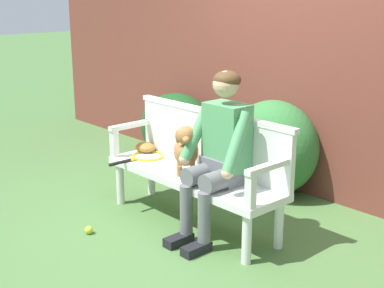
% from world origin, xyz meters
% --- Properties ---
extents(ground_plane, '(40.00, 40.00, 0.00)m').
position_xyz_m(ground_plane, '(0.00, 0.00, 0.00)').
color(ground_plane, '#4C753D').
extents(brick_garden_fence, '(8.00, 0.30, 2.63)m').
position_xyz_m(brick_garden_fence, '(0.00, 1.42, 1.32)').
color(brick_garden_fence, brown).
rests_on(brick_garden_fence, ground).
extents(hedge_bush_mid_left, '(0.90, 0.77, 0.90)m').
position_xyz_m(hedge_bush_mid_left, '(-0.02, 1.06, 0.45)').
color(hedge_bush_mid_left, '#337538').
rests_on(hedge_bush_mid_left, ground).
extents(hedge_bush_far_left, '(0.98, 0.70, 0.78)m').
position_xyz_m(hedge_bush_far_left, '(-1.39, 1.04, 0.39)').
color(hedge_bush_far_left, '#194C1E').
rests_on(hedge_bush_far_left, ground).
extents(garden_bench, '(1.70, 0.48, 0.44)m').
position_xyz_m(garden_bench, '(0.00, 0.00, 0.38)').
color(garden_bench, white).
rests_on(garden_bench, ground).
extents(bench_backrest, '(1.74, 0.06, 0.50)m').
position_xyz_m(bench_backrest, '(0.00, 0.21, 0.69)').
color(bench_backrest, white).
rests_on(bench_backrest, garden_bench).
extents(bench_armrest_left_end, '(0.06, 0.48, 0.28)m').
position_xyz_m(bench_armrest_left_end, '(-0.81, -0.09, 0.64)').
color(bench_armrest_left_end, white).
rests_on(bench_armrest_left_end, garden_bench).
extents(bench_armrest_right_end, '(0.06, 0.48, 0.28)m').
position_xyz_m(bench_armrest_right_end, '(0.81, -0.09, 0.64)').
color(bench_armrest_right_end, white).
rests_on(bench_armrest_right_end, garden_bench).
extents(person_seated, '(0.56, 0.64, 1.31)m').
position_xyz_m(person_seated, '(0.32, -0.01, 0.72)').
color(person_seated, black).
rests_on(person_seated, ground).
extents(dog_on_bench, '(0.39, 0.36, 0.43)m').
position_xyz_m(dog_on_bench, '(-0.03, -0.04, 0.65)').
color(dog_on_bench, '#AD7042').
rests_on(dog_on_bench, garden_bench).
extents(tennis_racket, '(0.29, 0.56, 0.03)m').
position_xyz_m(tennis_racket, '(-0.60, -0.01, 0.45)').
color(tennis_racket, yellow).
rests_on(tennis_racket, garden_bench).
extents(baseball_glove, '(0.22, 0.17, 0.09)m').
position_xyz_m(baseball_glove, '(-0.74, 0.09, 0.49)').
color(baseball_glove, '#9E6B2D').
rests_on(baseball_glove, garden_bench).
extents(tennis_ball, '(0.07, 0.07, 0.07)m').
position_xyz_m(tennis_ball, '(-0.41, -0.75, 0.03)').
color(tennis_ball, '#CCDB33').
rests_on(tennis_ball, ground).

